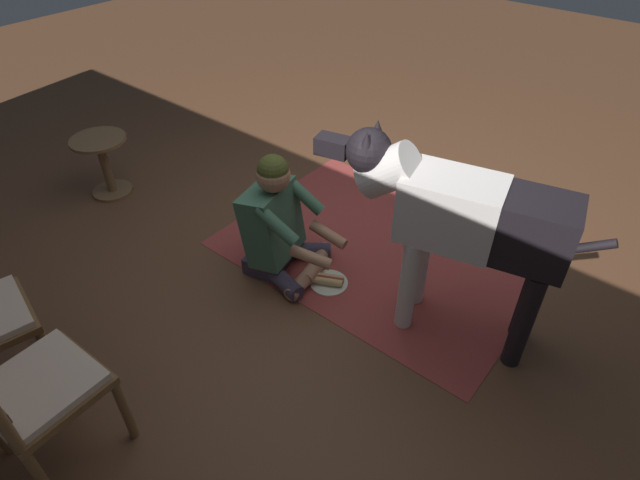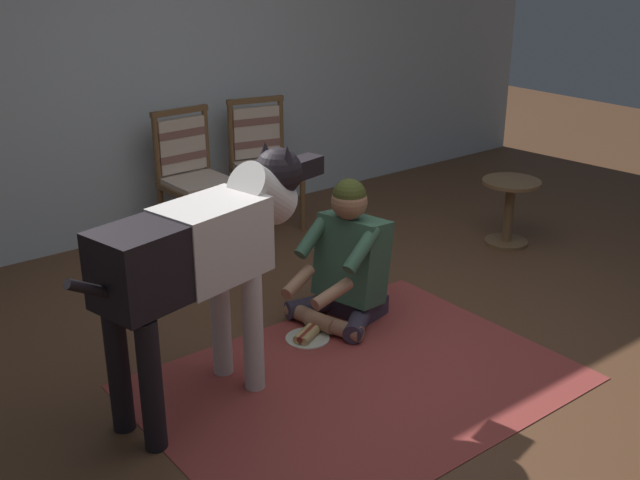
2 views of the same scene
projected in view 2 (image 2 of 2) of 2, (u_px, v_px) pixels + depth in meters
name	position (u px, v px, depth m)	size (l,w,h in m)	color
ground_plane	(380.00, 357.00, 4.19)	(14.22, 14.22, 0.00)	brown
back_wall	(147.00, 59.00, 5.60)	(8.21, 0.10, 2.60)	#B0BAC1
area_rug	(358.00, 382.00, 3.95)	(2.11, 1.56, 0.01)	#933732
dining_chair_left_of_pair	(192.00, 170.00, 5.62)	(0.48, 0.48, 0.98)	brown
dining_chair_right_of_pair	(262.00, 157.00, 5.98)	(0.55, 0.55, 0.98)	brown
person_sitting_on_floor	(347.00, 263.00, 4.50)	(0.69, 0.57, 0.86)	#393143
large_dog	(204.00, 252.00, 3.56)	(1.52, 0.51, 1.19)	silver
hot_dog_on_plate	(307.00, 335.00, 4.36)	(0.25, 0.25, 0.06)	silver
round_side_table	(509.00, 206.00, 5.64)	(0.42, 0.42, 0.49)	brown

